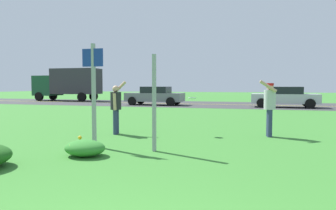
# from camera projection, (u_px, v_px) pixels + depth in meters

# --- Properties ---
(ground_plane) EXTENTS (120.00, 120.00, 0.00)m
(ground_plane) POSITION_uv_depth(u_px,v_px,m) (234.00, 122.00, 13.57)
(ground_plane) COLOR #387A2D
(highway_strip) EXTENTS (120.00, 9.02, 0.01)m
(highway_strip) POSITION_uv_depth(u_px,v_px,m) (248.00, 105.00, 25.14)
(highway_strip) COLOR #38383A
(highway_strip) RESTS_ON ground
(highway_center_stripe) EXTENTS (120.00, 0.16, 0.00)m
(highway_center_stripe) POSITION_uv_depth(u_px,v_px,m) (248.00, 105.00, 25.14)
(highway_center_stripe) COLOR yellow
(highway_center_stripe) RESTS_ON ground
(daylily_clump_mid_right) EXTENTS (0.91, 0.75, 0.40)m
(daylily_clump_mid_right) POSITION_uv_depth(u_px,v_px,m) (85.00, 148.00, 6.97)
(daylily_clump_mid_right) COLOR #337F2D
(daylily_clump_mid_right) RESTS_ON ground
(sign_post_near_path) EXTENTS (0.56, 0.10, 2.58)m
(sign_post_near_path) POSITION_uv_depth(u_px,v_px,m) (93.00, 85.00, 7.94)
(sign_post_near_path) COLOR #93969B
(sign_post_near_path) RESTS_ON ground
(sign_post_by_roadside) EXTENTS (0.07, 0.10, 2.27)m
(sign_post_by_roadside) POSITION_uv_depth(u_px,v_px,m) (154.00, 103.00, 7.44)
(sign_post_by_roadside) COLOR #93969B
(sign_post_by_roadside) RESTS_ON ground
(person_thrower_dark_shirt) EXTENTS (0.45, 0.54, 1.69)m
(person_thrower_dark_shirt) POSITION_uv_depth(u_px,v_px,m) (116.00, 105.00, 10.08)
(person_thrower_dark_shirt) COLOR #232328
(person_thrower_dark_shirt) RESTS_ON ground
(person_catcher_red_cap_gray_shirt) EXTENTS (0.52, 0.54, 1.71)m
(person_catcher_red_cap_gray_shirt) POSITION_uv_depth(u_px,v_px,m) (269.00, 104.00, 9.56)
(person_catcher_red_cap_gray_shirt) COLOR #B2B2B7
(person_catcher_red_cap_gray_shirt) RESTS_ON ground
(frisbee_white) EXTENTS (0.25, 0.25, 0.08)m
(frisbee_white) POSITION_uv_depth(u_px,v_px,m) (192.00, 98.00, 9.95)
(frisbee_white) COLOR white
(car_silver_center_right) EXTENTS (4.50, 2.00, 1.45)m
(car_silver_center_right) POSITION_uv_depth(u_px,v_px,m) (285.00, 97.00, 22.40)
(car_silver_center_right) COLOR #B7BABF
(car_silver_center_right) RESTS_ON ground
(car_gray_rightmost) EXTENTS (4.50, 2.00, 1.45)m
(car_gray_rightmost) POSITION_uv_depth(u_px,v_px,m) (155.00, 96.00, 25.16)
(car_gray_rightmost) COLOR slate
(car_gray_rightmost) RESTS_ON ground
(box_truck_dark_green) EXTENTS (6.70, 2.46, 3.20)m
(box_truck_dark_green) POSITION_uv_depth(u_px,v_px,m) (68.00, 83.00, 32.01)
(box_truck_dark_green) COLOR #194C2D
(box_truck_dark_green) RESTS_ON ground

